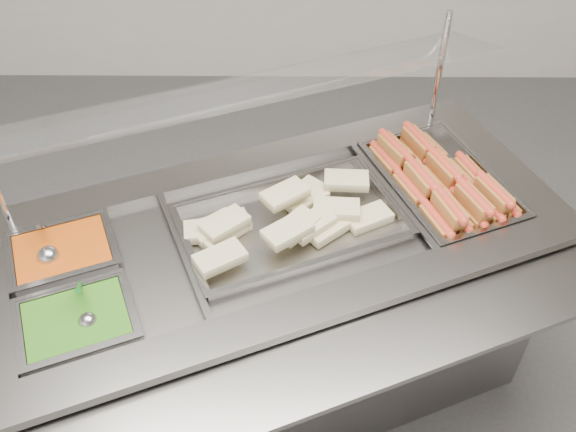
{
  "coord_description": "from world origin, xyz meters",
  "views": [
    {
      "loc": [
        0.13,
        -1.07,
        2.13
      ],
      "look_at": [
        0.11,
        0.3,
        0.84
      ],
      "focal_mm": 40.0,
      "sensor_mm": 36.0,
      "label": 1
    }
  ],
  "objects_px": {
    "sneeze_guard": "(246,93)",
    "pan_hotdogs": "(439,187)",
    "pan_wraps": "(291,226)",
    "ladle": "(48,255)",
    "steam_counter": "(275,313)",
    "serving_spoon": "(86,315)"
  },
  "relations": [
    {
      "from": "serving_spoon",
      "to": "sneeze_guard",
      "type": "bearing_deg",
      "value": 53.55
    },
    {
      "from": "steam_counter",
      "to": "serving_spoon",
      "type": "bearing_deg",
      "value": -143.69
    },
    {
      "from": "pan_wraps",
      "to": "ladle",
      "type": "distance_m",
      "value": 0.69
    },
    {
      "from": "steam_counter",
      "to": "sneeze_guard",
      "type": "distance_m",
      "value": 0.77
    },
    {
      "from": "steam_counter",
      "to": "ladle",
      "type": "bearing_deg",
      "value": -168.18
    },
    {
      "from": "pan_wraps",
      "to": "serving_spoon",
      "type": "xyz_separation_m",
      "value": [
        -0.52,
        -0.36,
        0.03
      ]
    },
    {
      "from": "pan_hotdogs",
      "to": "sneeze_guard",
      "type": "bearing_deg",
      "value": -176.66
    },
    {
      "from": "ladle",
      "to": "steam_counter",
      "type": "bearing_deg",
      "value": 11.82
    },
    {
      "from": "pan_hotdogs",
      "to": "pan_wraps",
      "type": "height_order",
      "value": "same"
    },
    {
      "from": "sneeze_guard",
      "to": "pan_wraps",
      "type": "height_order",
      "value": "sneeze_guard"
    },
    {
      "from": "pan_wraps",
      "to": "serving_spoon",
      "type": "height_order",
      "value": "serving_spoon"
    },
    {
      "from": "steam_counter",
      "to": "pan_wraps",
      "type": "xyz_separation_m",
      "value": [
        0.05,
        0.02,
        0.39
      ]
    },
    {
      "from": "pan_hotdogs",
      "to": "pan_wraps",
      "type": "relative_size",
      "value": 0.82
    },
    {
      "from": "steam_counter",
      "to": "ladle",
      "type": "height_order",
      "value": "ladle"
    },
    {
      "from": "sneeze_guard",
      "to": "pan_hotdogs",
      "type": "bearing_deg",
      "value": 3.34
    },
    {
      "from": "steam_counter",
      "to": "serving_spoon",
      "type": "height_order",
      "value": "serving_spoon"
    },
    {
      "from": "pan_hotdogs",
      "to": "pan_wraps",
      "type": "bearing_deg",
      "value": -157.38
    },
    {
      "from": "sneeze_guard",
      "to": "ladle",
      "type": "height_order",
      "value": "sneeze_guard"
    },
    {
      "from": "sneeze_guard",
      "to": "serving_spoon",
      "type": "xyz_separation_m",
      "value": [
        -0.39,
        -0.53,
        -0.32
      ]
    },
    {
      "from": "pan_hotdogs",
      "to": "pan_wraps",
      "type": "distance_m",
      "value": 0.52
    },
    {
      "from": "sneeze_guard",
      "to": "ladle",
      "type": "xyz_separation_m",
      "value": [
        -0.55,
        -0.32,
        -0.33
      ]
    },
    {
      "from": "pan_hotdogs",
      "to": "ladle",
      "type": "xyz_separation_m",
      "value": [
        -1.15,
        -0.35,
        0.05
      ]
    }
  ]
}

